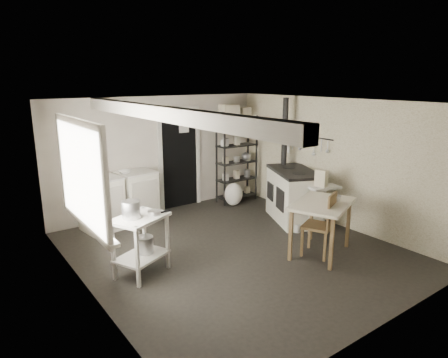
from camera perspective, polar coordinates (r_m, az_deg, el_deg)
floor at (r=6.38m, az=1.61°, el=-10.17°), size 5.00×5.00×0.00m
ceiling at (r=5.82m, az=1.77°, el=10.93°), size 5.00×5.00×0.00m
wall_back at (r=8.07m, az=-9.24°, el=3.45°), size 4.50×0.02×2.30m
wall_front at (r=4.39m, az=22.21°, el=-6.65°), size 4.50×0.02×2.30m
wall_left at (r=5.00m, az=-19.23°, el=-3.86°), size 0.02×5.00×2.30m
wall_right at (r=7.55m, az=15.34°, el=2.38°), size 0.02×5.00×2.30m
window at (r=5.10m, az=-19.89°, el=0.53°), size 0.12×1.76×1.28m
doorway at (r=8.28m, az=-6.33°, el=2.76°), size 0.96×0.10×2.08m
ceiling_beam at (r=5.18m, az=-8.93°, el=9.26°), size 0.18×5.00×0.18m
wallpaper_panel at (r=7.54m, az=15.29°, el=2.38°), size 0.01×5.00×2.30m
utensil_rail at (r=7.82m, az=11.83°, el=5.96°), size 0.06×1.20×0.44m
prep_table at (r=5.63m, az=-11.74°, el=-9.45°), size 0.88×0.78×0.83m
stockpot at (r=5.41m, az=-13.11°, el=-4.41°), size 0.29×0.29×0.26m
saucepan at (r=5.50m, az=-9.95°, el=-4.93°), size 0.20×0.20×0.10m
bucket at (r=5.71m, az=-11.23°, el=-9.26°), size 0.29×0.29×0.26m
base_cabinets at (r=7.56m, az=-14.69°, el=-2.97°), size 1.51×0.80×0.95m
mixing_bowl at (r=7.48m, az=-14.00°, el=0.84°), size 0.30×0.30×0.07m
counter_cup at (r=7.26m, az=-16.86°, el=0.31°), size 0.12×0.12×0.09m
shelf_rack at (r=8.62m, az=1.83°, el=2.95°), size 0.89×0.37×1.86m
shelf_jar at (r=8.34m, az=-0.07°, el=5.51°), size 0.11×0.11×0.19m
storage_box_a at (r=8.35m, az=0.73°, el=9.94°), size 0.40×0.36×0.24m
storage_box_b at (r=8.64m, az=2.75°, el=9.94°), size 0.28×0.26×0.17m
stove at (r=7.63m, az=9.86°, el=-2.70°), size 1.14×1.42×0.98m
stovepipe at (r=7.85m, az=8.67°, el=6.43°), size 0.11×0.11×1.33m
side_ledge at (r=7.17m, az=13.95°, el=-4.11°), size 0.60×0.42×0.83m
oats_box at (r=6.98m, az=13.73°, el=0.36°), size 0.16×0.22×0.29m
work_table at (r=6.31m, az=13.62°, el=-7.11°), size 1.29×1.12×0.82m
table_cup at (r=6.28m, az=15.85°, el=-3.23°), size 0.13×0.13×0.10m
chair at (r=6.22m, az=13.25°, el=-6.37°), size 0.55×0.56×1.00m
flour_sack at (r=8.46m, az=1.38°, el=-2.21°), size 0.51×0.48×0.49m
floor_crock at (r=7.18m, az=10.41°, el=-6.90°), size 0.13×0.13×0.14m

